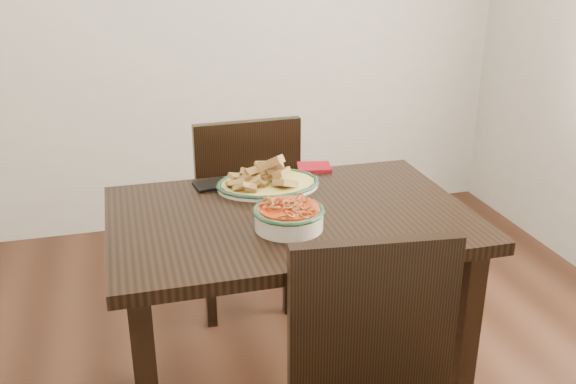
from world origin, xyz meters
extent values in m
cube|color=black|center=(0.09, 0.08, 0.73)|extent=(1.11, 0.74, 0.04)
cube|color=black|center=(0.57, -0.22, 0.35)|extent=(0.06, 0.06, 0.71)
cube|color=black|center=(-0.39, 0.37, 0.35)|extent=(0.06, 0.06, 0.71)
cube|color=black|center=(0.57, 0.37, 0.35)|extent=(0.06, 0.06, 0.71)
cube|color=black|center=(0.07, 0.84, 0.43)|extent=(0.43, 0.43, 0.04)
cube|color=black|center=(0.23, 1.01, 0.21)|extent=(0.04, 0.04, 0.41)
cube|color=black|center=(-0.11, 1.00, 0.21)|extent=(0.04, 0.04, 0.41)
cube|color=black|center=(0.25, 0.67, 0.21)|extent=(0.04, 0.04, 0.41)
cube|color=black|center=(-0.09, 0.66, 0.21)|extent=(0.04, 0.04, 0.41)
cube|color=black|center=(0.08, 0.65, 0.67)|extent=(0.42, 0.05, 0.44)
cube|color=black|center=(0.16, -0.44, 0.67)|extent=(0.42, 0.08, 0.44)
ellipsoid|color=beige|center=(0.07, 0.30, 0.76)|extent=(0.35, 0.26, 0.02)
ellipsoid|color=gold|center=(0.07, 0.30, 0.76)|extent=(0.33, 0.25, 0.01)
torus|color=#173421|center=(0.07, 0.30, 0.77)|extent=(0.27, 0.27, 0.01)
cylinder|color=beige|center=(0.06, -0.03, 0.78)|extent=(0.20, 0.20, 0.06)
torus|color=#1C3E23|center=(0.06, -0.03, 0.81)|extent=(0.21, 0.21, 0.02)
cylinder|color=#A52907|center=(0.06, -0.03, 0.81)|extent=(0.18, 0.18, 0.01)
cube|color=black|center=(-0.08, 0.37, 0.76)|extent=(0.18, 0.12, 0.01)
cube|color=maroon|center=(0.28, 0.44, 0.76)|extent=(0.14, 0.12, 0.01)
camera|label=1|loc=(-0.39, -1.68, 1.55)|focal=40.00mm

